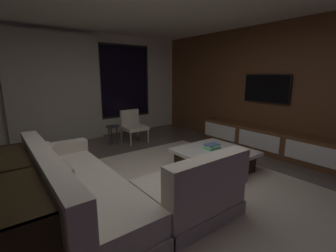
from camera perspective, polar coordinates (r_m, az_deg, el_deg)
name	(u,v)px	position (r m, az deg, el deg)	size (l,w,h in m)	color
floor	(163,191)	(3.53, -1.34, -15.40)	(9.20, 9.20, 0.00)	#564C44
back_wall_with_window	(76,87)	(6.41, -21.44, 8.85)	(6.60, 0.30, 2.70)	beige
media_wall	(280,89)	(5.51, 25.60, 8.12)	(0.12, 7.80, 2.70)	brown
area_rug	(185,186)	(3.65, 4.21, -14.31)	(3.20, 3.80, 0.01)	beige
sectional_couch	(108,191)	(2.99, -14.29, -15.02)	(1.98, 2.50, 0.82)	#B1A997
coffee_table	(214,160)	(4.23, 11.14, -8.01)	(1.16, 1.16, 0.36)	black
book_stack_on_coffee_table	(212,146)	(4.24, 10.57, -4.89)	(0.26, 0.19, 0.09)	#50C590
accent_chair_near_window	(133,124)	(5.91, -8.58, 0.44)	(0.55, 0.57, 0.78)	#B2ADA0
side_stool	(113,129)	(5.70, -13.27, -0.82)	(0.32, 0.32, 0.46)	#333338
media_console	(266,141)	(5.45, 22.64, -3.39)	(0.46, 3.10, 0.52)	brown
mounted_tv	(266,89)	(5.54, 22.77, 8.38)	(0.05, 1.04, 0.60)	black
console_table_behind_couch	(15,201)	(2.88, -33.06, -15.05)	(0.40, 2.10, 0.74)	black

